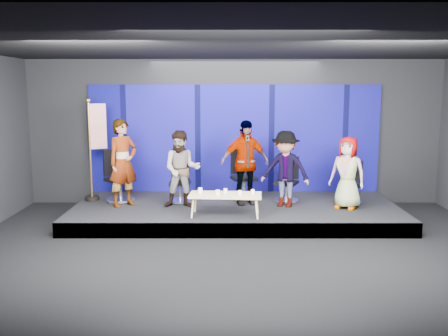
{
  "coord_description": "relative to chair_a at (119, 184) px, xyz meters",
  "views": [
    {
      "loc": [
        -0.24,
        -8.12,
        2.83
      ],
      "look_at": [
        -0.26,
        2.4,
        1.13
      ],
      "focal_mm": 40.0,
      "sensor_mm": 36.0,
      "label": 1
    }
  ],
  "objects": [
    {
      "name": "mug_c",
      "position": [
        2.4,
        -1.18,
        0.1
      ],
      "size": [
        0.07,
        0.07,
        0.09
      ],
      "primitive_type": "cylinder",
      "color": "white",
      "rests_on": "coffee_table"
    },
    {
      "name": "chair_b",
      "position": [
        1.39,
        -0.08,
        -0.05
      ],
      "size": [
        0.57,
        0.57,
        1.01
      ],
      "rotation": [
        0.0,
        0.0,
        0.0
      ],
      "color": "silver",
      "rests_on": "riser"
    },
    {
      "name": "ground",
      "position": [
        2.63,
        -2.87,
        -0.68
      ],
      "size": [
        10.0,
        10.0,
        0.0
      ],
      "primitive_type": "plane",
      "color": "black",
      "rests_on": "ground"
    },
    {
      "name": "panelist_c",
      "position": [
        2.82,
        -0.27,
        0.54
      ],
      "size": [
        1.16,
        0.72,
        1.84
      ],
      "primitive_type": "imported",
      "rotation": [
        0.0,
        0.0,
        0.27
      ],
      "color": "black",
      "rests_on": "riser"
    },
    {
      "name": "chair_c",
      "position": [
        2.81,
        0.24,
        -0.01
      ],
      "size": [
        0.79,
        0.79,
        1.14
      ],
      "rotation": [
        0.0,
        0.0,
        0.27
      ],
      "color": "silver",
      "rests_on": "riser"
    },
    {
      "name": "panelist_e",
      "position": [
        4.96,
        -0.69,
        0.38
      ],
      "size": [
        0.89,
        0.82,
        1.53
      ],
      "primitive_type": "imported",
      "rotation": [
        0.0,
        0.0,
        -0.58
      ],
      "color": "black",
      "rests_on": "riser"
    },
    {
      "name": "mug_b",
      "position": [
        2.25,
        -1.4,
        0.11
      ],
      "size": [
        0.09,
        0.09,
        0.1
      ],
      "primitive_type": "cylinder",
      "color": "white",
      "rests_on": "coffee_table"
    },
    {
      "name": "backdrop",
      "position": [
        2.63,
        1.08,
        0.92
      ],
      "size": [
        7.0,
        0.08,
        2.6
      ],
      "primitive_type": "cube",
      "color": "#07085A",
      "rests_on": "riser"
    },
    {
      "name": "room_walls",
      "position": [
        2.63,
        -2.87,
        1.75
      ],
      "size": [
        10.02,
        8.02,
        3.51
      ],
      "color": "black",
      "rests_on": "ground"
    },
    {
      "name": "mug_d",
      "position": [
        2.68,
        -1.41,
        0.11
      ],
      "size": [
        0.08,
        0.08,
        0.1
      ],
      "primitive_type": "cylinder",
      "color": "white",
      "rests_on": "coffee_table"
    },
    {
      "name": "chair_e",
      "position": [
        5.16,
        -0.23,
        -0.07
      ],
      "size": [
        0.74,
        0.74,
        0.94
      ],
      "rotation": [
        0.0,
        0.0,
        -0.58
      ],
      "color": "silver",
      "rests_on": "riser"
    },
    {
      "name": "panelist_a",
      "position": [
        0.21,
        -0.46,
        0.56
      ],
      "size": [
        0.8,
        0.8,
        1.88
      ],
      "primitive_type": "imported",
      "rotation": [
        0.0,
        0.0,
        0.79
      ],
      "color": "black",
      "rests_on": "riser"
    },
    {
      "name": "mug_e",
      "position": [
        2.95,
        -1.27,
        0.1
      ],
      "size": [
        0.07,
        0.07,
        0.09
      ],
      "primitive_type": "cylinder",
      "color": "white",
      "rests_on": "coffee_table"
    },
    {
      "name": "panelist_b",
      "position": [
        1.48,
        -0.57,
        0.44
      ],
      "size": [
        0.8,
        0.62,
        1.64
      ],
      "primitive_type": "imported",
      "rotation": [
        0.0,
        0.0,
        0.0
      ],
      "color": "black",
      "rests_on": "riser"
    },
    {
      "name": "riser",
      "position": [
        2.63,
        -0.37,
        -0.53
      ],
      "size": [
        7.0,
        3.0,
        0.3
      ],
      "primitive_type": "cube",
      "color": "black",
      "rests_on": "ground"
    },
    {
      "name": "mug_a",
      "position": [
        1.9,
        -1.2,
        0.11
      ],
      "size": [
        0.09,
        0.09,
        0.11
      ],
      "primitive_type": "cylinder",
      "color": "white",
      "rests_on": "coffee_table"
    },
    {
      "name": "flag_stand",
      "position": [
        -0.52,
        0.11,
        0.84
      ],
      "size": [
        0.51,
        0.34,
        2.3
      ],
      "rotation": [
        0.0,
        0.0,
        0.49
      ],
      "color": "black",
      "rests_on": "riser"
    },
    {
      "name": "panelist_d",
      "position": [
        3.68,
        -0.51,
        0.43
      ],
      "size": [
        1.21,
        0.98,
        1.63
      ],
      "primitive_type": "imported",
      "rotation": [
        0.0,
        0.0,
        -0.42
      ],
      "color": "black",
      "rests_on": "riser"
    },
    {
      "name": "coffee_table",
      "position": [
        2.4,
        -1.29,
        0.02
      ],
      "size": [
        1.47,
        0.71,
        0.44
      ],
      "rotation": [
        0.0,
        0.0,
        -0.08
      ],
      "color": "tan",
      "rests_on": "riser"
    },
    {
      "name": "chair_a",
      "position": [
        0.0,
        0.0,
        0.0
      ],
      "size": [
        0.92,
        0.92,
        1.16
      ],
      "rotation": [
        0.0,
        0.0,
        0.79
      ],
      "color": "silver",
      "rests_on": "riser"
    },
    {
      "name": "chair_d",
      "position": [
        3.79,
        -0.02,
        -0.05
      ],
      "size": [
        0.75,
        0.75,
        1.01
      ],
      "rotation": [
        0.0,
        0.0,
        -0.42
      ],
      "color": "silver",
      "rests_on": "riser"
    }
  ]
}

